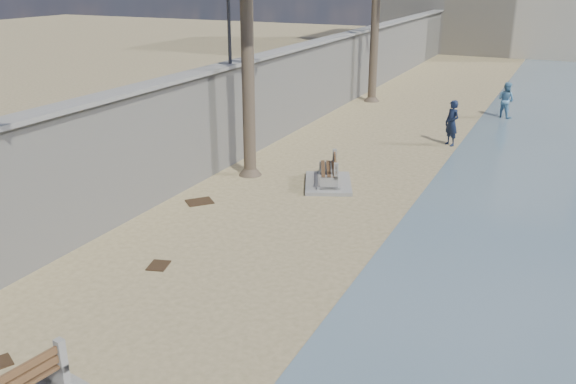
# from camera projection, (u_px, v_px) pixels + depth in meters

# --- Properties ---
(seawall) EXTENTS (0.45, 70.00, 3.50)m
(seawall) POSITION_uv_depth(u_px,v_px,m) (316.00, 81.00, 28.71)
(seawall) COLOR gray
(seawall) RESTS_ON ground_plane
(wall_cap) EXTENTS (0.80, 70.00, 0.12)m
(wall_cap) POSITION_uv_depth(u_px,v_px,m) (316.00, 42.00, 28.09)
(wall_cap) COLOR gray
(wall_cap) RESTS_ON seawall
(bench_far) EXTENTS (2.22, 2.59, 0.91)m
(bench_far) POSITION_uv_depth(u_px,v_px,m) (328.00, 174.00, 19.98)
(bench_far) COLOR gray
(bench_far) RESTS_ON ground_plane
(person_a) EXTENTS (0.91, 0.87, 2.10)m
(person_a) POSITION_uv_depth(u_px,v_px,m) (452.00, 120.00, 24.34)
(person_a) COLOR #131D36
(person_a) RESTS_ON ground_plane
(person_b) EXTENTS (1.14, 1.05, 1.89)m
(person_b) POSITION_uv_depth(u_px,v_px,m) (506.00, 98.00, 29.02)
(person_b) COLOR #5387AD
(person_b) RESTS_ON ground_plane
(debris_c) EXTENTS (0.98, 0.99, 0.03)m
(debris_c) POSITION_uv_depth(u_px,v_px,m) (200.00, 202.00, 18.62)
(debris_c) COLOR #382616
(debris_c) RESTS_ON ground_plane
(debris_d) EXTENTS (0.58, 0.66, 0.03)m
(debris_d) POSITION_uv_depth(u_px,v_px,m) (159.00, 265.00, 14.60)
(debris_d) COLOR #382616
(debris_d) RESTS_ON ground_plane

